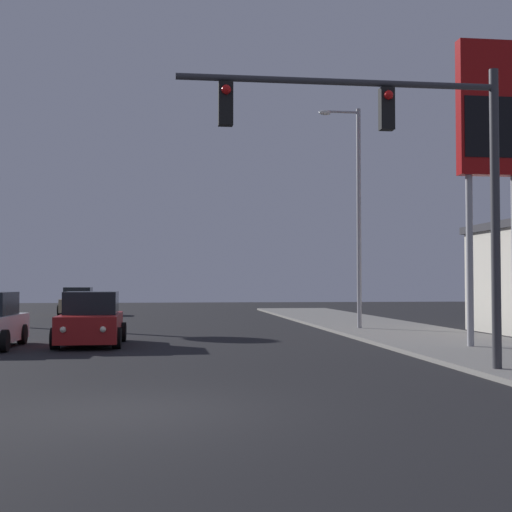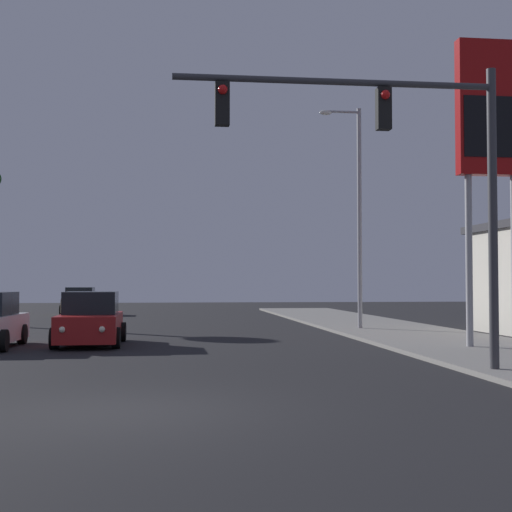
{
  "view_description": "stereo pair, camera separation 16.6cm",
  "coord_description": "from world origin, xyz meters",
  "px_view_note": "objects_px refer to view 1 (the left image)",
  "views": [
    {
      "loc": [
        0.52,
        -11.05,
        1.96
      ],
      "look_at": [
        3.72,
        14.47,
        2.93
      ],
      "focal_mm": 50.0,
      "sensor_mm": 36.0,
      "label": 1
    },
    {
      "loc": [
        0.69,
        -11.07,
        1.96
      ],
      "look_at": [
        3.72,
        14.47,
        2.93
      ],
      "focal_mm": 50.0,
      "sensor_mm": 36.0,
      "label": 2
    }
  ],
  "objects_px": {
    "car_tan": "(78,302)",
    "car_red": "(91,321)",
    "street_lamp": "(356,206)",
    "gas_station_sign": "(491,125)",
    "traffic_light_mast": "(407,154)"
  },
  "relations": [
    {
      "from": "car_red",
      "to": "gas_station_sign",
      "type": "xyz_separation_m",
      "value": [
        11.84,
        -3.16,
        5.86
      ]
    },
    {
      "from": "car_red",
      "to": "car_tan",
      "type": "distance_m",
      "value": 22.24
    },
    {
      "from": "car_tan",
      "to": "gas_station_sign",
      "type": "relative_size",
      "value": 0.48
    },
    {
      "from": "street_lamp",
      "to": "car_tan",
      "type": "bearing_deg",
      "value": 128.1
    },
    {
      "from": "car_red",
      "to": "gas_station_sign",
      "type": "distance_m",
      "value": 13.58
    },
    {
      "from": "car_tan",
      "to": "street_lamp",
      "type": "relative_size",
      "value": 0.48
    },
    {
      "from": "traffic_light_mast",
      "to": "street_lamp",
      "type": "xyz_separation_m",
      "value": [
        2.58,
        13.7,
        0.41
      ]
    },
    {
      "from": "traffic_light_mast",
      "to": "gas_station_sign",
      "type": "distance_m",
      "value": 7.08
    },
    {
      "from": "car_tan",
      "to": "car_red",
      "type": "bearing_deg",
      "value": 96.87
    },
    {
      "from": "traffic_light_mast",
      "to": "gas_station_sign",
      "type": "bearing_deg",
      "value": 49.89
    },
    {
      "from": "car_tan",
      "to": "gas_station_sign",
      "type": "height_order",
      "value": "gas_station_sign"
    },
    {
      "from": "car_red",
      "to": "car_tan",
      "type": "height_order",
      "value": "same"
    },
    {
      "from": "traffic_light_mast",
      "to": "street_lamp",
      "type": "relative_size",
      "value": 0.78
    },
    {
      "from": "gas_station_sign",
      "to": "car_tan",
      "type": "bearing_deg",
      "value": 120.63
    },
    {
      "from": "car_tan",
      "to": "gas_station_sign",
      "type": "xyz_separation_m",
      "value": [
        14.91,
        -25.19,
        5.86
      ]
    }
  ]
}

